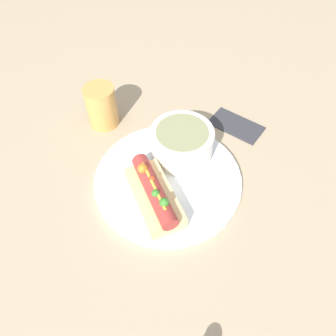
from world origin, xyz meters
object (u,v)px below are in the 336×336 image
object	(u,v)px
soup_bowl	(182,142)
drinking_glass	(102,106)
hot_dog	(154,195)
spoon	(158,143)

from	to	relation	value
soup_bowl	drinking_glass	xyz separation A→B (m)	(-0.19, -0.05, -0.00)
hot_dog	soup_bowl	world-z (taller)	same
hot_dog	spoon	bearing A→B (deg)	155.42
hot_dog	drinking_glass	distance (m)	0.25
hot_dog	drinking_glass	bearing A→B (deg)	-174.62
hot_dog	drinking_glass	size ratio (longest dim) A/B	1.67
spoon	hot_dog	bearing A→B (deg)	-123.56
hot_dog	drinking_glass	xyz separation A→B (m)	(-0.24, 0.07, 0.01)
hot_dog	spoon	distance (m)	0.14
soup_bowl	drinking_glass	world-z (taller)	drinking_glass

